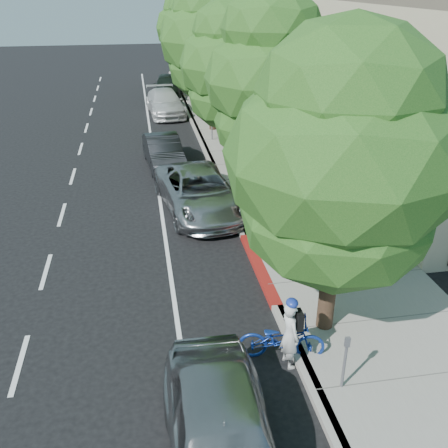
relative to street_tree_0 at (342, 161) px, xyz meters
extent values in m
plane|color=black|center=(-0.90, 2.00, -4.34)|extent=(120.00, 120.00, 0.00)
cube|color=gray|center=(1.40, 10.00, -4.27)|extent=(4.60, 56.00, 0.15)
cube|color=#9E998E|center=(-0.90, 10.00, -4.27)|extent=(0.30, 56.00, 0.15)
cube|color=maroon|center=(-0.90, 3.00, -4.27)|extent=(0.32, 4.00, 0.15)
cube|color=#C4B797|center=(8.70, 20.00, -0.84)|extent=(10.00, 36.00, 7.00)
cylinder|color=black|center=(0.00, 0.00, -3.09)|extent=(0.40, 0.40, 2.51)
ellipsoid|color=#154615|center=(0.00, 0.00, -1.11)|extent=(4.26, 4.26, 3.40)
ellipsoid|color=#154615|center=(0.00, 0.00, 0.11)|extent=(5.01, 5.01, 4.01)
ellipsoid|color=#154615|center=(0.00, 0.00, 1.40)|extent=(3.75, 3.75, 3.00)
cylinder|color=black|center=(0.00, 6.00, -2.94)|extent=(0.40, 0.40, 2.81)
ellipsoid|color=#154615|center=(0.00, 6.00, -0.73)|extent=(3.52, 3.52, 2.81)
ellipsoid|color=#154615|center=(0.00, 6.00, 0.63)|extent=(4.14, 4.14, 3.31)
ellipsoid|color=#154615|center=(0.00, 6.00, 2.08)|extent=(3.10, 3.10, 2.48)
cylinder|color=black|center=(0.00, 12.00, -3.06)|extent=(0.40, 0.40, 2.56)
ellipsoid|color=#154615|center=(0.00, 12.00, -1.05)|extent=(3.94, 3.94, 3.15)
ellipsoid|color=#154615|center=(0.00, 12.00, 0.19)|extent=(4.63, 4.63, 3.71)
ellipsoid|color=#154615|center=(0.00, 12.00, 1.51)|extent=(3.47, 3.47, 2.78)
cylinder|color=black|center=(0.00, 18.00, -2.95)|extent=(0.40, 0.40, 2.78)
ellipsoid|color=#154615|center=(0.00, 18.00, -0.76)|extent=(4.77, 4.77, 3.82)
ellipsoid|color=#154615|center=(0.00, 18.00, 0.59)|extent=(5.62, 5.62, 4.49)
ellipsoid|color=#154615|center=(0.00, 18.00, 2.02)|extent=(4.21, 4.21, 3.37)
cylinder|color=black|center=(0.00, 24.00, -2.99)|extent=(0.40, 0.40, 2.70)
ellipsoid|color=#154615|center=(0.00, 24.00, -0.87)|extent=(4.14, 4.14, 3.31)
ellipsoid|color=#154615|center=(0.00, 24.00, 0.44)|extent=(4.87, 4.87, 3.90)
ellipsoid|color=#154615|center=(0.00, 24.00, 1.83)|extent=(3.65, 3.65, 2.92)
cylinder|color=black|center=(0.00, 30.00, -3.06)|extent=(0.40, 0.40, 2.55)
ellipsoid|color=#154615|center=(0.00, 30.00, -1.06)|extent=(4.11, 4.11, 3.29)
ellipsoid|color=#154615|center=(0.00, 30.00, 0.18)|extent=(4.84, 4.84, 3.87)
ellipsoid|color=#154615|center=(0.00, 30.00, 1.50)|extent=(3.63, 3.63, 2.90)
imported|color=silver|center=(-1.20, -1.00, -3.53)|extent=(0.50, 0.66, 1.62)
imported|color=#153497|center=(-1.30, -0.76, -3.83)|extent=(2.03, 1.07, 1.01)
imported|color=#A7A7AC|center=(-2.10, 7.50, -3.58)|extent=(3.23, 5.74, 1.51)
imported|color=black|center=(-3.08, 12.58, -3.64)|extent=(1.86, 4.37, 1.40)
imported|color=silver|center=(-2.36, 22.47, -3.60)|extent=(2.48, 5.26, 1.48)
imported|color=black|center=(-1.83, 27.57, -3.52)|extent=(2.52, 5.01, 1.64)
imported|color=#999A9D|center=(-3.10, -3.50, -3.53)|extent=(2.01, 4.81, 1.63)
imported|color=black|center=(1.03, 13.01, -3.32)|extent=(0.94, 0.79, 1.73)
camera|label=1|loc=(-4.07, -9.25, 3.36)|focal=40.00mm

